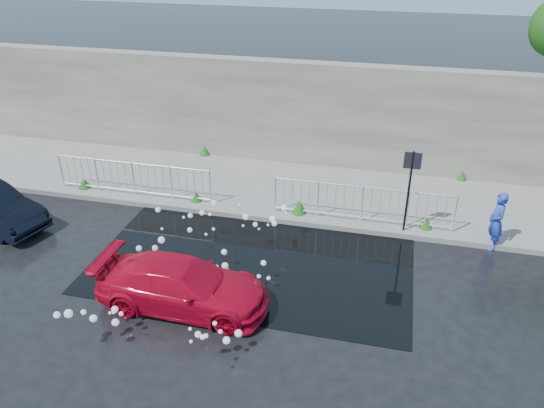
# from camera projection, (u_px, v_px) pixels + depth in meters

# --- Properties ---
(ground) EXTENTS (90.00, 90.00, 0.00)m
(ground) POSITION_uv_depth(u_px,v_px,m) (224.00, 278.00, 12.95)
(ground) COLOR black
(ground) RESTS_ON ground
(pavement) EXTENTS (30.00, 4.00, 0.15)m
(pavement) POSITION_uv_depth(u_px,v_px,m) (272.00, 187.00, 17.20)
(pavement) COLOR slate
(pavement) RESTS_ON ground
(curb) EXTENTS (30.00, 0.25, 0.16)m
(curb) POSITION_uv_depth(u_px,v_px,m) (256.00, 217.00, 15.48)
(curb) COLOR slate
(curb) RESTS_ON ground
(retaining_wall) EXTENTS (30.00, 0.60, 3.50)m
(retaining_wall) POSITION_uv_depth(u_px,v_px,m) (287.00, 112.00, 18.22)
(retaining_wall) COLOR #555348
(retaining_wall) RESTS_ON pavement
(puddle) EXTENTS (8.00, 5.00, 0.01)m
(puddle) POSITION_uv_depth(u_px,v_px,m) (254.00, 258.00, 13.70)
(puddle) COLOR black
(puddle) RESTS_ON ground
(sign_post) EXTENTS (0.45, 0.06, 2.50)m
(sign_post) POSITION_uv_depth(u_px,v_px,m) (410.00, 179.00, 13.92)
(sign_post) COLOR black
(sign_post) RESTS_ON ground
(railing_left) EXTENTS (5.05, 0.05, 1.10)m
(railing_left) POSITION_uv_depth(u_px,v_px,m) (133.00, 178.00, 16.31)
(railing_left) COLOR silver
(railing_left) RESTS_ON pavement
(railing_right) EXTENTS (5.05, 0.05, 1.10)m
(railing_right) POSITION_uv_depth(u_px,v_px,m) (362.00, 203.00, 14.85)
(railing_right) COLOR silver
(railing_right) RESTS_ON pavement
(weeds) EXTENTS (12.17, 3.93, 0.41)m
(weeds) POSITION_uv_depth(u_px,v_px,m) (264.00, 187.00, 16.64)
(weeds) COLOR #1A4B14
(weeds) RESTS_ON pavement
(water_spray) EXTENTS (3.58, 5.57, 0.94)m
(water_spray) POSITION_uv_depth(u_px,v_px,m) (196.00, 259.00, 12.47)
(water_spray) COLOR white
(water_spray) RESTS_ON ground
(red_car) EXTENTS (3.89, 1.58, 1.13)m
(red_car) POSITION_uv_depth(u_px,v_px,m) (183.00, 285.00, 11.77)
(red_car) COLOR #B4071F
(red_car) RESTS_ON ground
(person) EXTENTS (0.48, 0.65, 1.62)m
(person) POSITION_uv_depth(u_px,v_px,m) (496.00, 221.00, 13.78)
(person) COLOR #223BAE
(person) RESTS_ON ground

